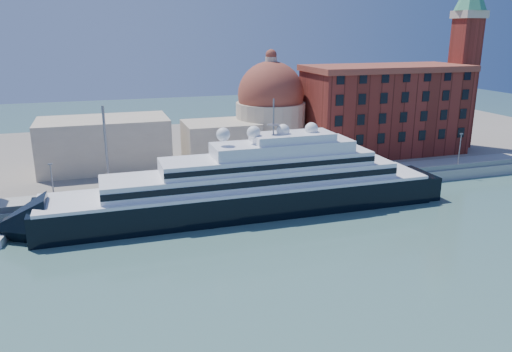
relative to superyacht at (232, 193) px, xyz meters
name	(u,v)px	position (x,y,z in m)	size (l,w,h in m)	color
ground	(260,268)	(-2.04, -23.00, -4.41)	(400.00, 400.00, 0.00)	#335953
quay	(209,192)	(-2.04, 11.00, -3.16)	(180.00, 10.00, 2.50)	gray
land	(178,150)	(-2.04, 52.00, -3.41)	(260.00, 72.00, 2.00)	slate
quay_fence	(214,190)	(-2.04, 6.50, -1.31)	(180.00, 0.10, 1.20)	slate
superyacht	(232,193)	(0.00, 0.00, 0.00)	(85.44, 11.85, 25.54)	black
warehouse	(384,109)	(49.96, 29.00, 9.38)	(43.00, 19.00, 23.25)	maroon
campanile	(465,50)	(73.96, 29.00, 24.35)	(8.40, 8.40, 47.00)	maroon
church	(213,125)	(4.35, 34.72, 6.50)	(66.00, 18.00, 25.50)	beige
lamp_posts	(147,159)	(-14.71, 9.27, 5.43)	(120.80, 2.40, 18.00)	slate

